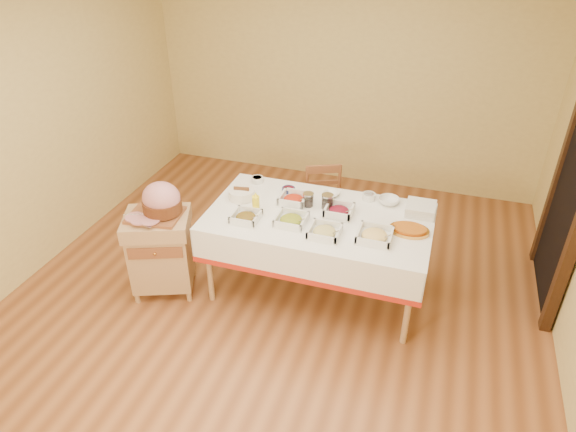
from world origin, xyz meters
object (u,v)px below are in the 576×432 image
Objects in this scene: dining_table at (318,232)px; preserve_jar_left at (308,200)px; preserve_jar_right at (327,202)px; plate_stack at (421,209)px; mustard_bottle at (256,204)px; butcher_cart at (161,249)px; dining_chair at (325,208)px; brass_platter at (409,230)px; ham_on_board at (161,202)px; bread_basket at (242,194)px.

preserve_jar_left is (-0.13, 0.13, 0.21)m from dining_table.
plate_stack is (0.75, 0.16, -0.01)m from preserve_jar_right.
butcher_cart is at bearing -158.62° from mustard_bottle.
butcher_cart is 6.36× the size of preserve_jar_left.
brass_platter is at bearing -39.19° from dining_chair.
plate_stack reaches higher than dining_chair.
butcher_cart is 3.95× the size of mustard_bottle.
ham_on_board is at bearing -162.98° from dining_table.
mustard_bottle is (0.77, 0.30, 0.42)m from butcher_cart.
dining_table is 0.74m from bread_basket.
butcher_cart is at bearing -160.96° from plate_stack.
ham_on_board is 0.77m from mustard_bottle.
dining_chair is 1.15m from brass_platter.
dining_chair reaches higher than dining_table.
preserve_jar_right is at bearing 5.11° from bread_basket.
ham_on_board is 1.21m from preserve_jar_left.
dining_chair is at bearing 157.01° from plate_stack.
bread_basket is 0.72× the size of brass_platter.
bread_basket is at bearing -174.46° from preserve_jar_left.
preserve_jar_right is 0.54× the size of plate_stack.
ham_on_board reaches higher than plate_stack.
dining_table is 9.58× the size of mustard_bottle.
dining_chair is at bearing 43.29° from butcher_cart.
preserve_jar_right reaches higher than dining_table.
mustard_bottle is 1.24m from brass_platter.
preserve_jar_left is 0.50× the size of plate_stack.
preserve_jar_right is at bearing -168.27° from plate_stack.
ham_on_board reaches higher than mustard_bottle.
mustard_bottle is at bearing -175.34° from brass_platter.
dining_chair is 6.46× the size of preserve_jar_right.
butcher_cart is 3.35× the size of bread_basket.
dining_chair is 7.00× the size of preserve_jar_left.
brass_platter is at bearing -9.41° from preserve_jar_left.
butcher_cart is 5.87× the size of preserve_jar_right.
bread_basket reaches higher than brass_platter.
butcher_cart is 3.20× the size of plate_stack.
ham_on_board is at bearing -159.85° from mustard_bottle.
mustard_bottle reaches higher than preserve_jar_right.
brass_platter is at bearing 10.59° from ham_on_board.
preserve_jar_left is (1.10, 0.51, -0.06)m from ham_on_board.
brass_platter is at bearing 4.66° from mustard_bottle.
plate_stack is at bearing 19.04° from butcher_cart.
preserve_jar_right reaches higher than brass_platter.
plate_stack is at bearing 80.23° from brass_platter.
dining_table is 5.85× the size of brass_platter.
dining_table is 4.08× the size of ham_on_board.
ham_on_board reaches higher than butcher_cart.
bread_basket is at bearing 173.93° from dining_table.
ham_on_board is 0.69m from bread_basket.
preserve_jar_right is at bearing 77.26° from dining_table.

